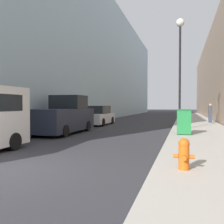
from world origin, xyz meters
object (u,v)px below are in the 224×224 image
Objects in this scene: lamppost at (180,53)px; parked_sedan_near at (98,116)px; pedestrian_on_sidewalk at (210,113)px; pickup_truck at (63,117)px; trash_bin at (184,122)px; fire_hydrant at (184,153)px.

lamppost reaches higher than parked_sedan_near.
lamppost is 8.46m from pedestrian_on_sidewalk.
lamppost is 8.12m from pickup_truck.
fire_hydrant is at bearing -90.14° from trash_bin.
trash_bin is 10.03m from pedestrian_on_sidewalk.
parked_sedan_near is 9.79m from pedestrian_on_sidewalk.
pedestrian_on_sidewalk is at bearing 77.26° from trash_bin.
trash_bin is 4.87m from lamppost.
lamppost is at bearing 22.64° from pickup_truck.
trash_bin is at bearing -102.74° from pedestrian_on_sidewalk.
pedestrian_on_sidewalk reaches higher than parked_sedan_near.
pedestrian_on_sidewalk reaches higher than trash_bin.
pedestrian_on_sidewalk is at bearing 47.39° from pickup_truck.
fire_hydrant is 0.44× the size of pedestrian_on_sidewalk.
lamppost is at bearing 95.65° from trash_bin.
pickup_truck is at bearing -157.36° from lamppost.
pickup_truck reaches higher than pedestrian_on_sidewalk.
trash_bin is 6.84m from pickup_truck.
fire_hydrant is at bearing -97.41° from pedestrian_on_sidewalk.
trash_bin is at bearing -84.35° from lamppost.
pedestrian_on_sidewalk is (9.17, 3.42, 0.23)m from parked_sedan_near.
parked_sedan_near is (-6.96, 6.36, -0.07)m from trash_bin.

